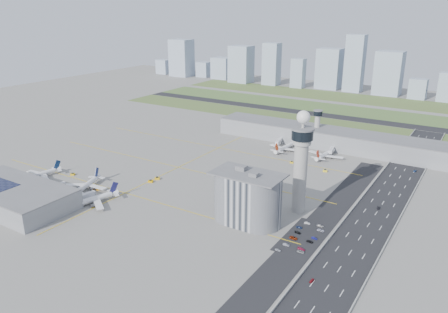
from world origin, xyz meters
The scene contains 63 objects.
ground centered at (0.00, 0.00, 0.00)m, with size 1000.00×1000.00×0.00m, color gray.
grass_strip_0 centered at (-20.00, 225.00, 0.04)m, with size 480.00×50.00×0.08m, color #4F6630.
grass_strip_1 centered at (-20.00, 300.00, 0.04)m, with size 480.00×60.00×0.08m, color #4D6F35.
grass_strip_2 centered at (-20.00, 380.00, 0.04)m, with size 480.00×70.00×0.08m, color #546E34.
runway centered at (-20.00, 262.00, 0.06)m, with size 480.00×22.00×0.10m, color black.
highway centered at (115.00, 0.00, 0.05)m, with size 28.00×500.00×0.10m, color black.
barrier_left centered at (101.00, 0.00, 0.60)m, with size 0.60×500.00×1.20m, color #9E9E99.
barrier_right centered at (129.00, 0.00, 0.60)m, with size 0.60×500.00×1.20m, color #9E9E99.
landside_road centered at (90.00, -10.00, 0.04)m, with size 18.00×260.00×0.08m, color black.
parking_lot centered at (88.00, -22.00, 0.05)m, with size 20.00×44.00×0.10m, color black.
taxiway_line_h_0 centered at (-40.00, -30.00, 0.01)m, with size 260.00×0.60×0.01m, color yellow.
taxiway_line_h_1 centered at (-40.00, 30.00, 0.01)m, with size 260.00×0.60×0.01m, color yellow.
taxiway_line_h_2 centered at (-40.00, 90.00, 0.01)m, with size 260.00×0.60×0.01m, color yellow.
taxiway_line_v centered at (-40.00, 30.00, 0.01)m, with size 0.60×260.00×0.01m, color yellow.
control_tower centered at (72.00, 8.00, 35.04)m, with size 14.00×14.00×64.50m.
secondary_tower centered at (30.00, 150.00, 18.80)m, with size 8.60×8.60×31.90m.
admin_building centered at (51.99, -22.00, 15.30)m, with size 42.00×24.00×33.50m.
terminal_pier centered at (40.00, 148.00, 7.90)m, with size 210.00×32.00×15.80m.
near_terminal centered at (-88.07, -82.02, 6.43)m, with size 84.00×42.00×13.00m.
airplane_near_a centered at (-114.42, -44.58, 5.02)m, with size 35.87×30.49×10.04m, color white, non-canonical shape.
airplane_near_b centered at (-67.38, -40.58, 5.23)m, with size 37.38×31.78×10.47m, color white, non-canonical shape.
airplane_near_c centered at (-45.87, -55.36, 5.47)m, with size 39.09×33.23×10.95m, color white, non-canonical shape.
airplane_far_a centered at (14.48, 115.87, 5.21)m, with size 37.22×31.64×10.42m, color white, non-canonical shape.
airplane_far_b centered at (51.64, 116.76, 5.17)m, with size 36.93×31.39×10.34m, color white, non-canonical shape.
jet_bridge_near_0 centered at (-113.00, -61.00, 2.85)m, with size 14.00×3.00×5.70m, color silver, non-canonical shape.
jet_bridge_near_1 centered at (-83.00, -61.00, 2.85)m, with size 14.00×3.00×5.70m, color silver, non-canonical shape.
jet_bridge_near_2 centered at (-53.00, -61.00, 2.85)m, with size 14.00×3.00×5.70m, color silver, non-canonical shape.
jet_bridge_far_0 centered at (2.00, 132.00, 2.85)m, with size 14.00×3.00×5.70m, color silver, non-canonical shape.
jet_bridge_far_1 centered at (52.00, 132.00, 2.85)m, with size 14.00×3.00×5.70m, color silver, non-canonical shape.
tug_0 centered at (-97.77, -26.72, 0.94)m, with size 2.22×3.22×1.87m, color gold, non-canonical shape.
tug_1 centered at (-59.76, -36.32, 0.82)m, with size 1.95×2.83×1.64m, color orange, non-canonical shape.
tug_2 centered at (-37.87, -5.89, 0.99)m, with size 2.35×3.42×1.99m, color #E7A500, non-canonical shape.
tug_3 centered at (-37.46, 0.98, 1.05)m, with size 2.48×3.61×2.10m, color yellow, non-canonical shape.
tug_4 centered at (33.07, 87.18, 0.86)m, with size 2.03×2.95×1.72m, color gold, non-canonical shape.
tug_5 centered at (63.01, 82.84, 0.97)m, with size 2.30×3.34×1.94m, color yellow, non-canonical shape.
car_lot_0 centered at (82.12, -42.49, 0.56)m, with size 1.31×3.26×1.11m, color #AFB3BF.
car_lot_1 centered at (83.59, -35.26, 0.60)m, with size 1.27×3.63×1.20m, color gray.
car_lot_2 centered at (84.08, -26.57, 0.65)m, with size 2.14×4.64×1.29m, color maroon.
car_lot_3 centered at (83.59, -19.40, 0.54)m, with size 1.52×3.74×1.09m, color black.
car_lot_4 centered at (81.87, -13.20, 0.61)m, with size 1.45×3.59×1.22m, color navy.
car_lot_5 centered at (83.82, -5.84, 0.56)m, with size 1.19×3.42×1.13m, color silver.
car_lot_6 centered at (93.00, -37.62, 0.57)m, with size 1.89×4.10×1.14m, color gray.
car_lot_7 centered at (92.31, -35.14, 0.60)m, with size 1.68×4.14×1.20m, color #9A1A3F.
car_lot_8 centered at (93.14, -25.31, 0.62)m, with size 1.46×3.63×1.24m, color black.
car_lot_9 centered at (93.92, -20.54, 0.55)m, with size 1.16×3.32×1.09m, color navy.
car_lot_10 centered at (93.70, -10.03, 0.58)m, with size 1.91×4.15×1.15m, color silver.
car_lot_11 centered at (91.82, -5.24, 0.62)m, with size 1.74×4.28×1.24m, color #989898.
car_hw_0 centered at (107.29, -58.86, 0.57)m, with size 1.35×3.35×1.14m, color maroon.
car_hw_1 centered at (114.45, 37.71, 0.66)m, with size 1.40×4.01×1.32m, color black.
car_hw_2 centered at (122.48, 120.36, 0.55)m, with size 1.82×3.95×1.10m, color navy.
car_hw_4 centered at (108.62, 178.20, 0.65)m, with size 1.54×3.83×1.31m, color gray.
skyline_bldg_0 centered at (-377.77, 421.70, 13.25)m, with size 24.05×19.24×26.50m, color #9EADC1.
skyline_bldg_1 centered at (-331.22, 417.61, 32.80)m, with size 37.63×30.10×65.60m, color #9EADC1.
skyline_bldg_2 centered at (-291.25, 430.16, 13.39)m, with size 22.81×18.25×26.79m, color #9EADC1.
skyline_bldg_3 centered at (-252.58, 431.35, 18.47)m, with size 32.30×25.84×36.93m, color #9EADC1.
skyline_bldg_4 centered at (-204.47, 415.19, 30.18)m, with size 35.81×28.65×60.36m, color #9EADC1.
skyline_bldg_5 centered at (-150.11, 419.66, 33.44)m, with size 25.49×20.39×66.89m, color #9EADC1.
skyline_bldg_6 centered at (-102.68, 417.90, 22.60)m, with size 20.04×16.03×45.20m, color #9EADC1.
skyline_bldg_7 centered at (-59.44, 436.89, 30.61)m, with size 35.76×28.61×61.22m, color #9EADC1.
skyline_bldg_8 centered at (-19.42, 431.56, 41.69)m, with size 26.33×21.06×83.39m, color #9EADC1.
skyline_bldg_9 centered at (30.27, 432.32, 31.06)m, with size 36.96×29.57×62.11m, color #9EADC1.
skyline_bldg_10 centered at (73.27, 423.68, 13.87)m, with size 23.01×18.41×27.75m, color #9EADC1.
skyline_bldg_11 centered at (108.28, 423.34, 19.48)m, with size 20.22×16.18×38.97m, color #9EADC1.
Camera 1 is at (164.83, -228.04, 122.17)m, focal length 35.00 mm.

